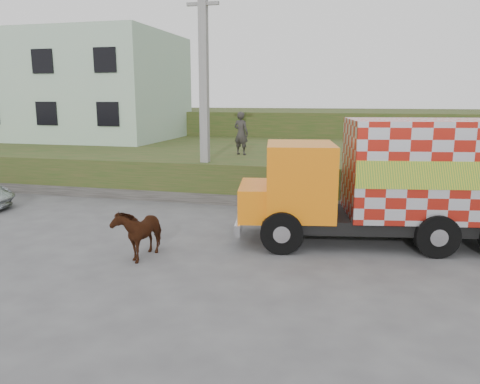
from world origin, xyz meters
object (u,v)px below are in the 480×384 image
(cargo_truck, at_px, (395,181))
(pedestrian, at_px, (241,133))
(utility_pole, at_px, (204,93))
(cow, at_px, (139,231))

(cargo_truck, height_order, pedestrian, cargo_truck)
(utility_pole, bearing_deg, cow, -86.29)
(pedestrian, bearing_deg, cargo_truck, 150.07)
(cargo_truck, xyz_separation_m, pedestrian, (-5.86, 6.39, 0.69))
(utility_pole, bearing_deg, cargo_truck, -29.92)
(pedestrian, bearing_deg, cow, 105.39)
(utility_pole, xyz_separation_m, pedestrian, (0.77, 2.58, -1.66))
(cow, relative_size, pedestrian, 0.84)
(cow, bearing_deg, pedestrian, 92.82)
(utility_pole, distance_m, cargo_truck, 8.00)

